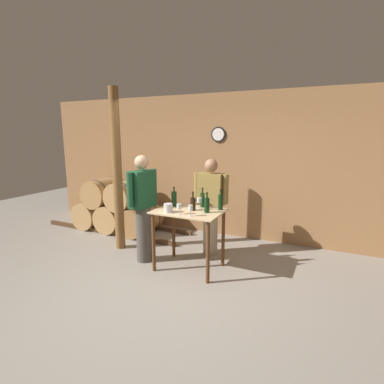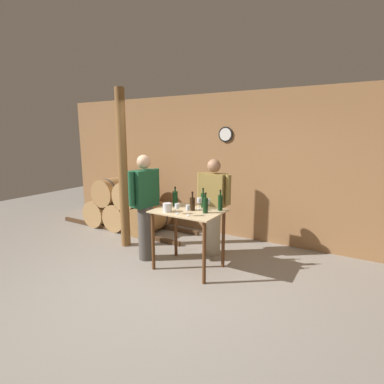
{
  "view_description": "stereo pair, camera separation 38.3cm",
  "coord_description": "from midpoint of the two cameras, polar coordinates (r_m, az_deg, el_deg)",
  "views": [
    {
      "loc": [
        1.89,
        -2.88,
        1.97
      ],
      "look_at": [
        0.06,
        0.94,
        1.13
      ],
      "focal_mm": 28.0,
      "sensor_mm": 36.0,
      "label": 1
    },
    {
      "loc": [
        2.22,
        -2.7,
        1.97
      ],
      "look_at": [
        0.06,
        0.94,
        1.13
      ],
      "focal_mm": 28.0,
      "sensor_mm": 36.0,
      "label": 2
    }
  ],
  "objects": [
    {
      "name": "person_visitor_with_scarf",
      "position": [
        4.64,
        -6.62,
        -2.57
      ],
      "size": [
        0.29,
        0.58,
        1.65
      ],
      "color": "#4C4742",
      "rests_on": "ground_plane"
    },
    {
      "name": "wine_bottle_far_left",
      "position": [
        4.51,
        -0.8,
        -1.21
      ],
      "size": [
        0.08,
        0.08,
        0.3
      ],
      "color": "black",
      "rests_on": "tasting_table"
    },
    {
      "name": "wine_glass_near_center",
      "position": [
        4.35,
        3.94,
        -1.69
      ],
      "size": [
        0.07,
        0.07,
        0.16
      ],
      "color": "silver",
      "rests_on": "tasting_table"
    },
    {
      "name": "tasting_table",
      "position": [
        4.32,
        1.87,
        -5.86
      ],
      "size": [
        0.96,
        0.71,
        0.88
      ],
      "color": "#D1B284",
      "rests_on": "ground_plane"
    },
    {
      "name": "back_wall",
      "position": [
        5.72,
        9.58,
        4.82
      ],
      "size": [
        8.4,
        0.08,
        2.7
      ],
      "color": "#996B42",
      "rests_on": "ground_plane"
    },
    {
      "name": "wooden_post",
      "position": [
        5.19,
        -10.99,
        4.12
      ],
      "size": [
        0.16,
        0.16,
        2.7
      ],
      "color": "brown",
      "rests_on": "ground_plane"
    },
    {
      "name": "wine_glass_far_side",
      "position": [
        4.37,
        5.55,
        -1.86
      ],
      "size": [
        0.07,
        0.07,
        0.14
      ],
      "color": "silver",
      "rests_on": "tasting_table"
    },
    {
      "name": "ice_bucket",
      "position": [
        4.18,
        -2.14,
        -2.99
      ],
      "size": [
        0.12,
        0.12,
        0.12
      ],
      "color": "silver",
      "rests_on": "tasting_table"
    },
    {
      "name": "wine_bottle_center",
      "position": [
        4.43,
        4.59,
        -1.48
      ],
      "size": [
        0.07,
        0.07,
        0.29
      ],
      "color": "#193819",
      "rests_on": "tasting_table"
    },
    {
      "name": "wine_bottle_right",
      "position": [
        4.13,
        5.25,
        -2.5
      ],
      "size": [
        0.07,
        0.07,
        0.29
      ],
      "color": "black",
      "rests_on": "tasting_table"
    },
    {
      "name": "wine_glass_near_right",
      "position": [
        3.97,
        1.99,
        -3.14
      ],
      "size": [
        0.06,
        0.06,
        0.15
      ],
      "color": "silver",
      "rests_on": "tasting_table"
    },
    {
      "name": "ground_plane",
      "position": [
        3.98,
        -5.14,
        -18.49
      ],
      "size": [
        14.0,
        14.0,
        0.0
      ],
      "primitive_type": "plane",
      "color": "gray"
    },
    {
      "name": "wine_bottle_far_right",
      "position": [
        4.29,
        7.97,
        -1.97
      ],
      "size": [
        0.07,
        0.07,
        0.3
      ],
      "color": "black",
      "rests_on": "tasting_table"
    },
    {
      "name": "wine_glass_near_left",
      "position": [
        4.06,
        -0.16,
        -2.8
      ],
      "size": [
        0.06,
        0.06,
        0.14
      ],
      "color": "silver",
      "rests_on": "tasting_table"
    },
    {
      "name": "barrel_rack",
      "position": [
        6.38,
        -10.79,
        -2.67
      ],
      "size": [
        3.1,
        0.82,
        1.06
      ],
      "color": "#4C331E",
      "rests_on": "ground_plane"
    },
    {
      "name": "wine_bottle_left",
      "position": [
        4.25,
        2.66,
        -2.22
      ],
      "size": [
        0.08,
        0.08,
        0.27
      ],
      "color": "black",
      "rests_on": "tasting_table"
    },
    {
      "name": "person_host",
      "position": [
        4.85,
        6.38,
        -2.54
      ],
      "size": [
        0.59,
        0.24,
        1.57
      ],
      "color": "#B7AD93",
      "rests_on": "ground_plane"
    }
  ]
}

